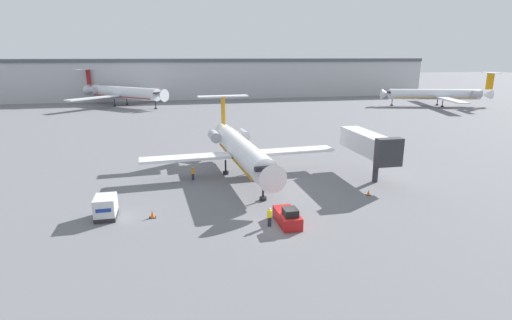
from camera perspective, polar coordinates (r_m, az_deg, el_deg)
The scene contains 12 objects.
ground_plane at distance 38.13m, azimuth 3.96°, elevation -9.56°, with size 600.00×600.00×0.00m, color slate.
terminal_building at distance 153.81m, azimuth -9.03°, elevation 11.45°, with size 180.00×16.80×14.37m.
airplane_main at distance 53.13m, azimuth -2.14°, elevation 1.51°, with size 26.43×26.67×9.51m.
pushback_tug at distance 38.61m, azimuth 4.51°, elevation -8.11°, with size 1.82×4.22×1.89m.
luggage_cart at distance 42.39m, azimuth -20.69°, elevation -6.35°, with size 2.00×2.92×2.22m.
worker_near_tug at distance 37.89m, azimuth 1.94°, elevation -8.07°, with size 0.40×0.26×1.87m.
worker_by_wing at distance 52.19m, azimuth -9.01°, elevation -1.86°, with size 0.40×0.24×1.73m.
traffic_cone_left at distance 41.30m, azimuth -14.58°, elevation -7.51°, with size 0.62×0.62×0.76m.
traffic_cone_right at distance 47.98m, azimuth 15.76°, elevation -4.51°, with size 0.51×0.51×0.64m.
airplane_parked_far_left at distance 134.39m, azimuth -18.55°, elevation 9.12°, with size 29.75×29.50×11.17m.
airplane_parked_far_right at distance 139.31m, azimuth 24.56°, elevation 8.53°, with size 34.12×35.89×10.41m.
jet_bridge at distance 53.96m, azimuth 15.84°, elevation 2.18°, with size 3.20×11.52×6.19m.
Camera 1 is at (-10.12, -33.24, 15.71)m, focal length 28.00 mm.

